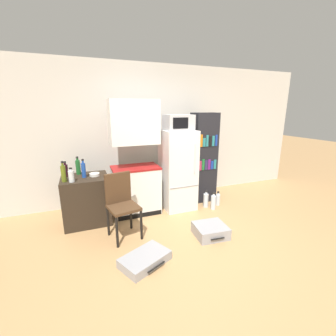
% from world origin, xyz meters
% --- Properties ---
extents(ground_plane, '(24.00, 24.00, 0.00)m').
position_xyz_m(ground_plane, '(0.00, 0.00, 0.00)').
color(ground_plane, tan).
extents(wall_back, '(6.40, 0.10, 2.68)m').
position_xyz_m(wall_back, '(0.20, 2.00, 1.34)').
color(wall_back, beige).
rests_on(wall_back, ground_plane).
extents(side_table, '(0.72, 0.63, 0.78)m').
position_xyz_m(side_table, '(-1.47, 1.29, 0.39)').
color(side_table, '#2D2319').
rests_on(side_table, ground_plane).
extents(kitchen_hutch, '(0.82, 0.51, 1.99)m').
position_xyz_m(kitchen_hutch, '(-0.62, 1.35, 0.93)').
color(kitchen_hutch, white).
rests_on(kitchen_hutch, ground_plane).
extents(refrigerator, '(0.57, 0.63, 1.47)m').
position_xyz_m(refrigerator, '(0.16, 1.30, 0.73)').
color(refrigerator, white).
rests_on(refrigerator, ground_plane).
extents(microwave, '(0.48, 0.41, 0.27)m').
position_xyz_m(microwave, '(0.16, 1.29, 1.60)').
color(microwave, '#B7B7BC').
rests_on(microwave, refrigerator).
extents(bookshelf, '(0.47, 0.35, 1.77)m').
position_xyz_m(bookshelf, '(0.78, 1.43, 0.88)').
color(bookshelf, black).
rests_on(bookshelf, ground_plane).
extents(bottle_clear_short, '(0.08, 0.08, 0.22)m').
position_xyz_m(bottle_clear_short, '(-1.65, 1.08, 0.87)').
color(bottle_clear_short, silver).
rests_on(bottle_clear_short, side_table).
extents(bottle_blue_soda, '(0.07, 0.07, 0.30)m').
position_xyz_m(bottle_blue_soda, '(-1.47, 1.26, 0.91)').
color(bottle_blue_soda, '#1E47A3').
rests_on(bottle_blue_soda, side_table).
extents(bottle_wine_dark, '(0.07, 0.07, 0.25)m').
position_xyz_m(bottle_wine_dark, '(-1.74, 1.41, 0.89)').
color(bottle_wine_dark, black).
rests_on(bottle_wine_dark, side_table).
extents(bottle_green_tall, '(0.07, 0.07, 0.30)m').
position_xyz_m(bottle_green_tall, '(-1.56, 1.48, 0.91)').
color(bottle_green_tall, '#1E6028').
rests_on(bottle_green_tall, side_table).
extents(bottle_olive_oil, '(0.07, 0.07, 0.31)m').
position_xyz_m(bottle_olive_oil, '(-1.76, 1.13, 0.91)').
color(bottle_olive_oil, '#566619').
rests_on(bottle_olive_oil, side_table).
extents(bowl, '(0.16, 0.16, 0.04)m').
position_xyz_m(bowl, '(-1.31, 1.29, 0.80)').
color(bowl, silver).
rests_on(bowl, side_table).
extents(chair, '(0.47, 0.48, 0.94)m').
position_xyz_m(chair, '(-1.01, 0.67, 0.56)').
color(chair, black).
rests_on(chair, ground_plane).
extents(suitcase_large_flat, '(0.69, 0.58, 0.11)m').
position_xyz_m(suitcase_large_flat, '(-0.87, -0.09, 0.06)').
color(suitcase_large_flat, '#99999E').
rests_on(suitcase_large_flat, ground_plane).
extents(suitcase_small_flat, '(0.49, 0.47, 0.17)m').
position_xyz_m(suitcase_small_flat, '(0.21, 0.16, 0.08)').
color(suitcase_small_flat, '#99999E').
rests_on(suitcase_small_flat, ground_plane).
extents(water_bottle_front, '(0.10, 0.10, 0.34)m').
position_xyz_m(water_bottle_front, '(0.66, 1.07, 0.14)').
color(water_bottle_front, silver).
rests_on(water_bottle_front, ground_plane).
extents(water_bottle_middle, '(0.09, 0.09, 0.34)m').
position_xyz_m(water_bottle_middle, '(0.74, 0.94, 0.14)').
color(water_bottle_middle, silver).
rests_on(water_bottle_middle, ground_plane).
extents(water_bottle_back, '(0.08, 0.08, 0.28)m').
position_xyz_m(water_bottle_back, '(0.92, 1.06, 0.12)').
color(water_bottle_back, silver).
rests_on(water_bottle_back, ground_plane).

